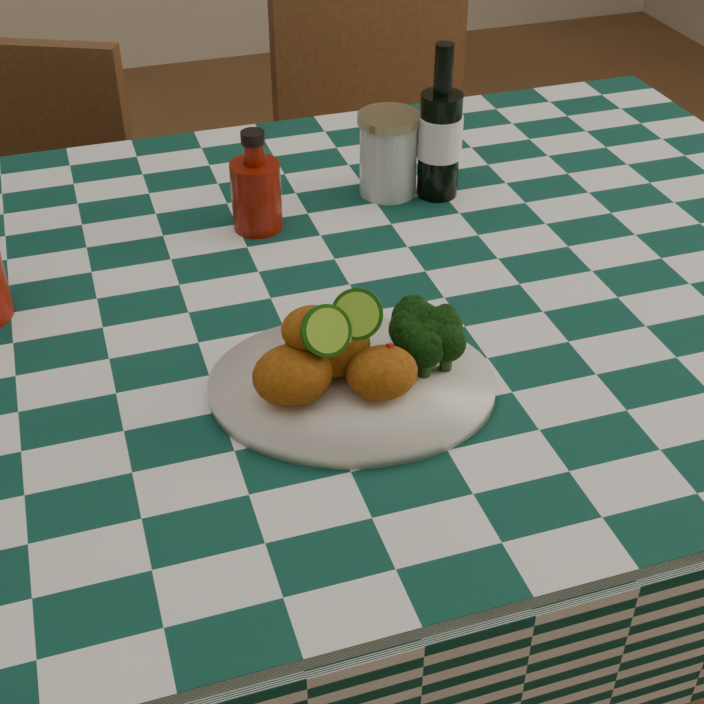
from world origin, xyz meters
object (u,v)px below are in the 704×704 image
object	(u,v)px
dining_table	(284,520)
wooden_chair_left	(21,292)
ketchup_bottle	(255,181)
plate	(352,386)
fried_chicken_pile	(343,343)
wooden_chair_right	(402,194)
beer_bottle	(441,122)
mason_jar	(388,154)

from	to	relation	value
dining_table	wooden_chair_left	xyz separation A→B (m)	(-0.34, 0.70, 0.03)
ketchup_bottle	dining_table	bearing A→B (deg)	-98.64
ketchup_bottle	plate	bearing A→B (deg)	-88.22
dining_table	plate	world-z (taller)	plate
fried_chicken_pile	wooden_chair_right	xyz separation A→B (m)	(0.43, 0.98, -0.38)
dining_table	wooden_chair_right	distance (m)	0.90
plate	wooden_chair_left	size ratio (longest dim) A/B	0.36
dining_table	plate	bearing A→B (deg)	-79.33
wooden_chair_left	wooden_chair_right	distance (m)	0.81
beer_bottle	wooden_chair_right	size ratio (longest dim) A/B	0.23
mason_jar	ketchup_bottle	bearing A→B (deg)	-167.88
mason_jar	wooden_chair_left	distance (m)	0.86
dining_table	wooden_chair_left	bearing A→B (deg)	115.59
dining_table	fried_chicken_pile	distance (m)	0.51
fried_chicken_pile	beer_bottle	size ratio (longest dim) A/B	0.72
dining_table	mason_jar	bearing A→B (deg)	43.78
fried_chicken_pile	dining_table	bearing A→B (deg)	98.16
ketchup_bottle	mason_jar	bearing A→B (deg)	12.12
wooden_chair_left	ketchup_bottle	bearing A→B (deg)	-30.49
plate	fried_chicken_pile	distance (m)	0.06
plate	mason_jar	bearing A→B (deg)	65.83
ketchup_bottle	beer_bottle	bearing A→B (deg)	3.59
wooden_chair_left	wooden_chair_right	size ratio (longest dim) A/B	0.90
plate	beer_bottle	size ratio (longest dim) A/B	1.40
plate	ketchup_bottle	distance (m)	0.39
dining_table	fried_chicken_pile	xyz separation A→B (m)	(0.03, -0.21, 0.46)
plate	fried_chicken_pile	world-z (taller)	fried_chicken_pile
dining_table	fried_chicken_pile	world-z (taller)	fried_chicken_pile
wooden_chair_right	dining_table	bearing A→B (deg)	-123.42
dining_table	wooden_chair_left	distance (m)	0.78
mason_jar	wooden_chair_right	distance (m)	0.70
dining_table	wooden_chair_left	size ratio (longest dim) A/B	1.95
fried_chicken_pile	wooden_chair_right	bearing A→B (deg)	65.99
ketchup_bottle	wooden_chair_right	bearing A→B (deg)	53.46
dining_table	ketchup_bottle	bearing A→B (deg)	81.36
fried_chicken_pile	wooden_chair_left	world-z (taller)	fried_chicken_pile
dining_table	beer_bottle	bearing A→B (deg)	33.18
wooden_chair_left	beer_bottle	bearing A→B (deg)	-13.85
beer_bottle	wooden_chair_left	xyz separation A→B (m)	(-0.64, 0.51, -0.47)
wooden_chair_left	mason_jar	bearing A→B (deg)	-15.44
dining_table	ketchup_bottle	distance (m)	0.50
plate	wooden_chair_right	distance (m)	1.11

